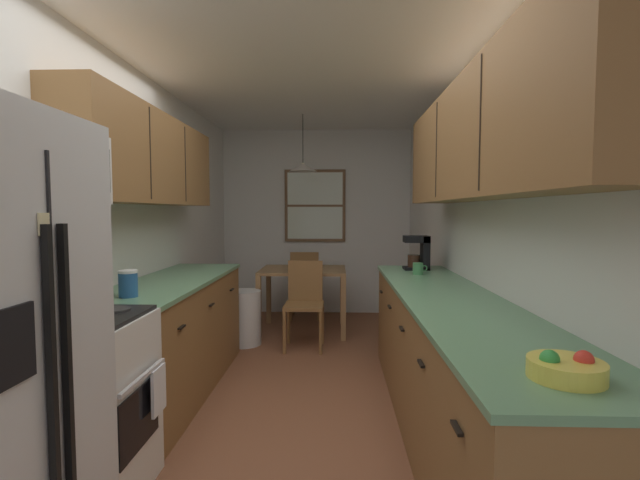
{
  "coord_description": "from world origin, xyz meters",
  "views": [
    {
      "loc": [
        0.28,
        -2.66,
        1.43
      ],
      "look_at": [
        0.14,
        1.24,
        1.18
      ],
      "focal_mm": 25.16,
      "sensor_mm": 36.0,
      "label": 1
    }
  ],
  "objects": [
    {
      "name": "dining_chair_far",
      "position": [
        -0.13,
        3.2,
        0.5
      ],
      "size": [
        0.41,
        0.41,
        0.9
      ],
      "color": "brown",
      "rests_on": "ground"
    },
    {
      "name": "storage_canister",
      "position": [
        -1.0,
        0.03,
        0.98
      ],
      "size": [
        0.11,
        0.11,
        0.17
      ],
      "color": "#265999",
      "rests_on": "counter_left"
    },
    {
      "name": "mug_by_coffeemaker",
      "position": [
        0.97,
        1.09,
        0.95
      ],
      "size": [
        0.12,
        0.09,
        0.1
      ],
      "color": "#3F7F4C",
      "rests_on": "counter_right"
    },
    {
      "name": "coffee_maker",
      "position": [
        1.03,
        1.41,
        1.06
      ],
      "size": [
        0.22,
        0.18,
        0.31
      ],
      "color": "black",
      "rests_on": "counter_right"
    },
    {
      "name": "counter_right",
      "position": [
        1.0,
        0.1,
        0.45
      ],
      "size": [
        0.64,
        3.21,
        0.9
      ],
      "color": "brown",
      "rests_on": "ground"
    },
    {
      "name": "wall_left",
      "position": [
        -1.35,
        1.0,
        1.27
      ],
      "size": [
        0.1,
        9.0,
        2.55
      ],
      "primitive_type": "cube",
      "color": "silver",
      "rests_on": "ground"
    },
    {
      "name": "dish_towel",
      "position": [
        -0.64,
        -0.42,
        0.5
      ],
      "size": [
        0.02,
        0.16,
        0.24
      ],
      "primitive_type": "cube",
      "color": "white"
    },
    {
      "name": "counter_left",
      "position": [
        -1.0,
        0.76,
        0.45
      ],
      "size": [
        0.64,
        2.05,
        0.9
      ],
      "color": "brown",
      "rests_on": "ground"
    },
    {
      "name": "microwave_over_range",
      "position": [
        -1.11,
        -0.57,
        1.64
      ],
      "size": [
        0.39,
        0.57,
        0.35
      ],
      "color": "white"
    },
    {
      "name": "ceiling_slab",
      "position": [
        0.0,
        1.0,
        2.59
      ],
      "size": [
        4.4,
        9.0,
        0.08
      ],
      "primitive_type": "cube",
      "color": "white"
    },
    {
      "name": "upper_cabinets_right",
      "position": [
        1.14,
        0.05,
        1.86
      ],
      "size": [
        0.33,
        2.89,
        0.71
      ],
      "color": "brown"
    },
    {
      "name": "fruit_bowl",
      "position": [
        1.01,
        -1.25,
        0.94
      ],
      "size": [
        0.23,
        0.23,
        0.09
      ],
      "color": "#E5D14C",
      "rests_on": "counter_right"
    },
    {
      "name": "dining_table",
      "position": [
        -0.11,
        2.59,
        0.63
      ],
      "size": [
        1.0,
        0.8,
        0.75
      ],
      "color": "olive",
      "rests_on": "ground"
    },
    {
      "name": "wall_back",
      "position": [
        0.0,
        3.65,
        1.27
      ],
      "size": [
        4.4,
        0.1,
        2.55
      ],
      "primitive_type": "cube",
      "color": "silver",
      "rests_on": "ground"
    },
    {
      "name": "upper_cabinets_left",
      "position": [
        -1.14,
        0.71,
        1.82
      ],
      "size": [
        0.33,
        2.13,
        0.67
      ],
      "color": "brown"
    },
    {
      "name": "ground_plane",
      "position": [
        0.0,
        1.0,
        0.0
      ],
      "size": [
        12.0,
        12.0,
        0.0
      ],
      "primitive_type": "plane",
      "color": "brown"
    },
    {
      "name": "stove_range",
      "position": [
        -0.99,
        -0.57,
        0.47
      ],
      "size": [
        0.66,
        0.61,
        1.1
      ],
      "color": "white",
      "rests_on": "ground"
    },
    {
      "name": "pendant_light",
      "position": [
        -0.11,
        2.59,
        1.94
      ],
      "size": [
        0.32,
        0.32,
        0.66
      ],
      "color": "black"
    },
    {
      "name": "trash_bin",
      "position": [
        -0.7,
        2.04,
        0.29
      ],
      "size": [
        0.35,
        0.35,
        0.58
      ],
      "primitive_type": "cylinder",
      "color": "silver",
      "rests_on": "ground"
    },
    {
      "name": "back_window",
      "position": [
        -0.02,
        3.58,
        1.5
      ],
      "size": [
        0.84,
        0.05,
        1.0
      ],
      "color": "brown"
    },
    {
      "name": "wall_right",
      "position": [
        1.35,
        1.0,
        1.27
      ],
      "size": [
        0.1,
        9.0,
        2.55
      ],
      "primitive_type": "cube",
      "color": "silver",
      "rests_on": "ground"
    },
    {
      "name": "dining_chair_near",
      "position": [
        -0.05,
        1.99,
        0.5
      ],
      "size": [
        0.41,
        0.41,
        0.9
      ],
      "color": "brown",
      "rests_on": "ground"
    }
  ]
}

